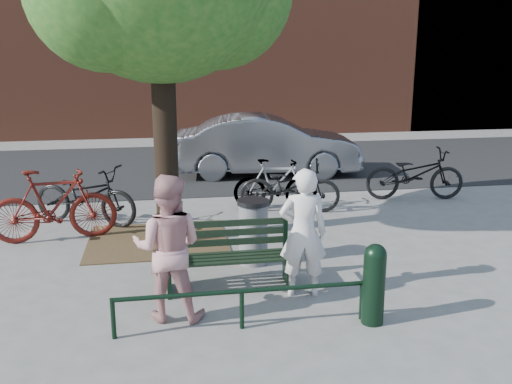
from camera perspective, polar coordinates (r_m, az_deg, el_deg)
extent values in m
plane|color=gray|center=(8.14, -2.63, -9.56)|extent=(90.00, 90.00, 0.00)
cube|color=brown|center=(10.14, -9.78, -4.79)|extent=(2.40, 2.00, 0.02)
cube|color=black|center=(16.25, -6.26, 2.56)|extent=(40.00, 7.00, 0.01)
cube|color=black|center=(8.01, -8.69, -8.39)|extent=(0.06, 0.52, 0.45)
cube|color=black|center=(8.06, -8.84, -4.84)|extent=(0.06, 0.06, 0.44)
cylinder|color=black|center=(7.77, -8.79, -5.91)|extent=(0.04, 0.36, 0.04)
cube|color=black|center=(8.19, 3.25, -7.72)|extent=(0.06, 0.52, 0.45)
cube|color=black|center=(8.24, 2.95, -4.26)|extent=(0.06, 0.06, 0.44)
cylinder|color=black|center=(7.95, 3.45, -5.28)|extent=(0.04, 0.36, 0.04)
cube|color=black|center=(7.97, -2.66, -6.60)|extent=(1.64, 0.46, 0.04)
cube|color=black|center=(8.09, -2.88, -4.10)|extent=(1.64, 0.03, 0.47)
cylinder|color=black|center=(6.93, -14.09, -12.19)|extent=(0.06, 0.06, 0.50)
cylinder|color=black|center=(6.96, -1.43, -11.63)|extent=(0.06, 0.06, 0.50)
cylinder|color=black|center=(7.30, 10.52, -10.59)|extent=(0.06, 0.06, 0.50)
cylinder|color=black|center=(6.86, -1.44, -9.90)|extent=(3.00, 0.06, 0.06)
cylinder|color=black|center=(9.70, -9.07, 5.88)|extent=(0.40, 0.40, 3.80)
imported|color=silver|center=(7.65, 4.74, -4.10)|extent=(0.70, 0.52, 1.77)
imported|color=tan|center=(7.06, -8.80, -5.53)|extent=(1.02, 0.88, 1.83)
cylinder|color=black|center=(7.15, 11.68, -9.50)|extent=(0.27, 0.27, 0.88)
sphere|color=black|center=(6.99, 11.86, -6.18)|extent=(0.27, 0.27, 0.27)
cylinder|color=gray|center=(8.87, -0.28, -4.21)|extent=(0.45, 0.45, 0.95)
cylinder|color=black|center=(8.72, -0.28, -1.02)|extent=(0.50, 0.50, 0.07)
imported|color=black|center=(11.25, -16.71, -0.32)|extent=(2.27, 1.65, 1.14)
imported|color=#54110C|center=(10.45, -19.59, -1.26)|extent=(2.18, 0.85, 1.27)
imported|color=black|center=(11.64, 3.41, 0.58)|extent=(2.14, 1.14, 1.07)
imported|color=gray|center=(11.87, 1.97, 0.82)|extent=(1.80, 0.69, 1.05)
imported|color=black|center=(13.06, 15.60, 1.73)|extent=(2.24, 1.04, 1.13)
imported|color=slate|center=(15.01, 1.13, 4.71)|extent=(4.91, 2.08, 1.58)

